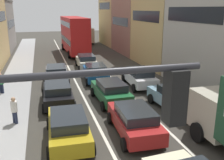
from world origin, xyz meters
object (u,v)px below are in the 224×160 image
Objects in this scene: sedan_right_lane_behind_truck at (176,98)px; bus_far_queue_secondary at (83,33)px; hatchback_centre_lane_third at (111,91)px; sedan_centre_lane_fifth at (86,61)px; pedestrian_near_kerb at (1,83)px; sedan_centre_lane_second at (134,120)px; bus_mid_queue_primary at (74,34)px; wagon_left_lane_second at (68,127)px; sedan_left_lane_fourth at (57,74)px; pedestrian_mid_sidewalk at (14,109)px; wagon_right_lane_far at (139,77)px; coupe_centre_lane_fourth at (96,72)px; sedan_left_lane_third at (58,93)px.

sedan_right_lane_behind_truck is 34.44m from bus_far_queue_secondary.
hatchback_centre_lane_third is 1.00× the size of sedan_centre_lane_fifth.
pedestrian_near_kerb is at bearing 161.05° from bus_far_queue_secondary.
bus_mid_queue_primary reaches higher than sedan_centre_lane_second.
sedan_centre_lane_second is 1.00× the size of wagon_left_lane_second.
pedestrian_near_kerb reaches higher than sedan_right_lane_behind_truck.
bus_mid_queue_primary is at bearing 1.58° from sedan_centre_lane_second.
bus_mid_queue_primary is 17.96m from pedestrian_near_kerb.
sedan_centre_lane_second is 1.00× the size of sedan_right_lane_behind_truck.
wagon_left_lane_second is 24.82m from bus_mid_queue_primary.
sedan_left_lane_fourth is at bearing 145.44° from sedan_centre_lane_fifth.
pedestrian_mid_sidewalk is at bearing 155.73° from sedan_centre_lane_fifth.
bus_mid_queue_primary reaches higher than sedan_right_lane_behind_truck.
bus_far_queue_secondary reaches higher than sedan_centre_lane_fifth.
wagon_right_lane_far is 2.63× the size of pedestrian_mid_sidewalk.
coupe_centre_lane_fourth is at bearing 134.71° from pedestrian_near_kerb.
sedan_centre_lane_second is 2.63× the size of pedestrian_mid_sidewalk.
pedestrian_mid_sidewalk reaches higher than sedan_right_lane_behind_truck.
coupe_centre_lane_fourth is 3.37m from sedan_left_lane_fourth.
pedestrian_mid_sidewalk is at bearing 166.51° from bus_far_queue_secondary.
sedan_left_lane_third is 7.20m from wagon_right_lane_far.
pedestrian_near_kerb is at bearing 88.71° from wagon_right_lane_far.
bus_far_queue_secondary is at bearing 2.04° from wagon_right_lane_far.
sedan_left_lane_fourth is 10.70m from sedan_right_lane_behind_truck.
coupe_centre_lane_fourth is at bearing -35.25° from sedan_left_lane_third.
hatchback_centre_lane_third is 4.41m from wagon_right_lane_far.
sedan_centre_lane_second is 36.95m from bus_far_queue_secondary.
wagon_left_lane_second is at bearing 164.67° from coupe_centre_lane_fourth.
hatchback_centre_lane_third is 4.31m from sedan_right_lane_behind_truck.
bus_far_queue_secondary is (3.28, 21.53, 0.96)m from sedan_centre_lane_fifth.
wagon_right_lane_far is 29.03m from bus_far_queue_secondary.
sedan_left_lane_third and coupe_centre_lane_fourth have the same top height.
bus_mid_queue_primary reaches higher than sedan_centre_lane_fifth.
sedan_left_lane_fourth is at bearing 148.98° from pedestrian_near_kerb.
wagon_left_lane_second is 15.51m from sedan_centre_lane_fifth.
coupe_centre_lane_fourth is (3.49, 10.08, 0.00)m from wagon_left_lane_second.
coupe_centre_lane_fourth is at bearing -178.87° from sedan_centre_lane_fifth.
sedan_left_lane_fourth and sedan_right_lane_behind_truck have the same top height.
sedan_centre_lane_second is at bearing -90.43° from wagon_left_lane_second.
hatchback_centre_lane_third and sedan_left_lane_third have the same top height.
bus_mid_queue_primary is (0.04, 9.37, 2.03)m from sedan_centre_lane_fifth.
sedan_left_lane_third is 0.99× the size of sedan_right_lane_behind_truck.
sedan_left_lane_fourth is at bearing 1.20° from wagon_left_lane_second.
wagon_left_lane_second and hatchback_centre_lane_third have the same top height.
hatchback_centre_lane_third is at bearing 1.20° from sedan_centre_lane_second.
hatchback_centre_lane_third is 0.99× the size of sedan_right_lane_behind_truck.
hatchback_centre_lane_third and coupe_centre_lane_fourth have the same top height.
sedan_right_lane_behind_truck is (6.78, -8.28, 0.00)m from sedan_left_lane_fourth.
sedan_centre_lane_second is 11.17m from pedestrian_near_kerb.
wagon_left_lane_second is at bearing 170.22° from bus_mid_queue_primary.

